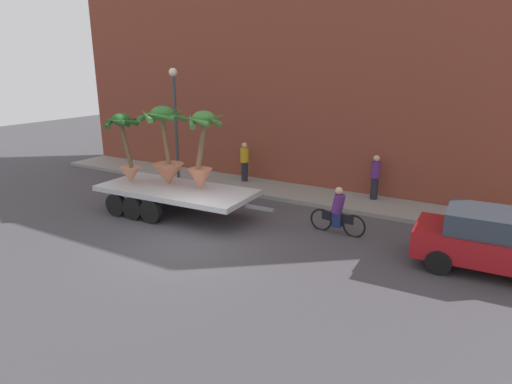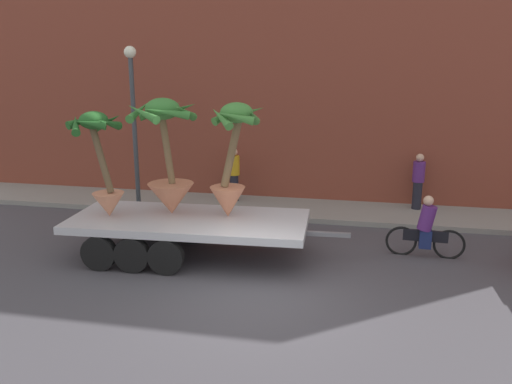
{
  "view_description": "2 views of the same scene",
  "coord_description": "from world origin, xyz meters",
  "px_view_note": "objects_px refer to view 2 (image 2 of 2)",
  "views": [
    {
      "loc": [
        7.67,
        -9.31,
        5.12
      ],
      "look_at": [
        1.03,
        2.06,
        1.23
      ],
      "focal_mm": 30.41,
      "sensor_mm": 36.0,
      "label": 1
    },
    {
      "loc": [
        1.87,
        -9.45,
        4.65
      ],
      "look_at": [
        -0.65,
        2.8,
        1.43
      ],
      "focal_mm": 36.82,
      "sensor_mm": 36.0,
      "label": 2
    }
  ],
  "objects_px": {
    "potted_palm_front": "(232,162)",
    "street_lamp": "(133,106)",
    "pedestrian_near_gate": "(234,173)",
    "flatbed_trailer": "(179,226)",
    "pedestrian_far_left": "(418,180)",
    "cyclist": "(426,230)",
    "potted_palm_rear": "(168,164)",
    "potted_palm_middle": "(101,162)"
  },
  "relations": [
    {
      "from": "potted_palm_rear",
      "to": "potted_palm_middle",
      "type": "xyz_separation_m",
      "value": [
        -1.45,
        -0.5,
        0.08
      ]
    },
    {
      "from": "street_lamp",
      "to": "pedestrian_near_gate",
      "type": "bearing_deg",
      "value": 22.98
    },
    {
      "from": "pedestrian_near_gate",
      "to": "street_lamp",
      "type": "distance_m",
      "value": 3.74
    },
    {
      "from": "flatbed_trailer",
      "to": "potted_palm_rear",
      "type": "relative_size",
      "value": 2.39
    },
    {
      "from": "potted_palm_middle",
      "to": "street_lamp",
      "type": "distance_m",
      "value": 3.94
    },
    {
      "from": "potted_palm_middle",
      "to": "potted_palm_front",
      "type": "relative_size",
      "value": 0.92
    },
    {
      "from": "potted_palm_middle",
      "to": "potted_palm_rear",
      "type": "bearing_deg",
      "value": 18.95
    },
    {
      "from": "potted_palm_rear",
      "to": "street_lamp",
      "type": "relative_size",
      "value": 0.57
    },
    {
      "from": "street_lamp",
      "to": "potted_palm_middle",
      "type": "bearing_deg",
      "value": -77.37
    },
    {
      "from": "potted_palm_middle",
      "to": "pedestrian_far_left",
      "type": "height_order",
      "value": "potted_palm_middle"
    },
    {
      "from": "flatbed_trailer",
      "to": "pedestrian_far_left",
      "type": "distance_m",
      "value": 7.64
    },
    {
      "from": "flatbed_trailer",
      "to": "potted_palm_rear",
      "type": "bearing_deg",
      "value": 140.94
    },
    {
      "from": "potted_palm_front",
      "to": "street_lamp",
      "type": "xyz_separation_m",
      "value": [
        -3.84,
        3.21,
        0.92
      ]
    },
    {
      "from": "cyclist",
      "to": "pedestrian_near_gate",
      "type": "height_order",
      "value": "pedestrian_near_gate"
    },
    {
      "from": "cyclist",
      "to": "flatbed_trailer",
      "type": "bearing_deg",
      "value": -168.57
    },
    {
      "from": "potted_palm_middle",
      "to": "cyclist",
      "type": "relative_size",
      "value": 1.35
    },
    {
      "from": "flatbed_trailer",
      "to": "potted_palm_front",
      "type": "relative_size",
      "value": 2.46
    },
    {
      "from": "cyclist",
      "to": "street_lamp",
      "type": "distance_m",
      "value": 9.05
    },
    {
      "from": "flatbed_trailer",
      "to": "potted_palm_front",
      "type": "bearing_deg",
      "value": 12.21
    },
    {
      "from": "potted_palm_rear",
      "to": "potted_palm_front",
      "type": "bearing_deg",
      "value": 0.61
    },
    {
      "from": "potted_palm_rear",
      "to": "cyclist",
      "type": "height_order",
      "value": "potted_palm_rear"
    },
    {
      "from": "potted_palm_front",
      "to": "pedestrian_near_gate",
      "type": "relative_size",
      "value": 1.58
    },
    {
      "from": "potted_palm_front",
      "to": "street_lamp",
      "type": "relative_size",
      "value": 0.56
    },
    {
      "from": "cyclist",
      "to": "pedestrian_far_left",
      "type": "height_order",
      "value": "pedestrian_far_left"
    },
    {
      "from": "cyclist",
      "to": "street_lamp",
      "type": "xyz_separation_m",
      "value": [
        -8.37,
        2.32,
        2.56
      ]
    },
    {
      "from": "pedestrian_far_left",
      "to": "street_lamp",
      "type": "xyz_separation_m",
      "value": [
        -8.49,
        -1.37,
        2.19
      ]
    },
    {
      "from": "potted_palm_rear",
      "to": "potted_palm_front",
      "type": "height_order",
      "value": "potted_palm_rear"
    },
    {
      "from": "potted_palm_rear",
      "to": "street_lamp",
      "type": "bearing_deg",
      "value": 125.25
    },
    {
      "from": "potted_palm_middle",
      "to": "street_lamp",
      "type": "height_order",
      "value": "street_lamp"
    },
    {
      "from": "flatbed_trailer",
      "to": "cyclist",
      "type": "xyz_separation_m",
      "value": [
        5.77,
        1.17,
        -0.09
      ]
    },
    {
      "from": "potted_palm_front",
      "to": "pedestrian_far_left",
      "type": "distance_m",
      "value": 6.65
    },
    {
      "from": "street_lamp",
      "to": "potted_palm_front",
      "type": "bearing_deg",
      "value": -39.91
    },
    {
      "from": "cyclist",
      "to": "street_lamp",
      "type": "height_order",
      "value": "street_lamp"
    },
    {
      "from": "flatbed_trailer",
      "to": "pedestrian_far_left",
      "type": "relative_size",
      "value": 3.87
    },
    {
      "from": "potted_palm_rear",
      "to": "potted_palm_middle",
      "type": "relative_size",
      "value": 1.12
    },
    {
      "from": "potted_palm_rear",
      "to": "potted_palm_middle",
      "type": "bearing_deg",
      "value": -161.05
    },
    {
      "from": "potted_palm_middle",
      "to": "pedestrian_near_gate",
      "type": "bearing_deg",
      "value": 68.3
    },
    {
      "from": "potted_palm_front",
      "to": "pedestrian_far_left",
      "type": "height_order",
      "value": "potted_palm_front"
    },
    {
      "from": "pedestrian_near_gate",
      "to": "street_lamp",
      "type": "relative_size",
      "value": 0.35
    },
    {
      "from": "potted_palm_front",
      "to": "street_lamp",
      "type": "height_order",
      "value": "street_lamp"
    },
    {
      "from": "flatbed_trailer",
      "to": "street_lamp",
      "type": "height_order",
      "value": "street_lamp"
    },
    {
      "from": "flatbed_trailer",
      "to": "pedestrian_far_left",
      "type": "height_order",
      "value": "pedestrian_far_left"
    }
  ]
}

